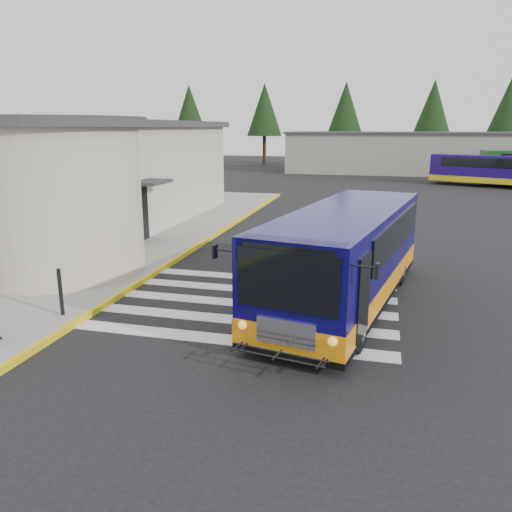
# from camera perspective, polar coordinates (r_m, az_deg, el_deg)

# --- Properties ---
(ground) EXTENTS (140.00, 140.00, 0.00)m
(ground) POSITION_cam_1_polar(r_m,az_deg,el_deg) (14.20, 1.62, -4.58)
(ground) COLOR black
(ground) RESTS_ON ground
(sidewalk) EXTENTS (10.00, 34.00, 0.15)m
(sidewalk) POSITION_cam_1_polar(r_m,az_deg,el_deg) (21.33, -20.13, 1.24)
(sidewalk) COLOR gray
(sidewalk) RESTS_ON ground
(curb_strip) EXTENTS (0.12, 34.00, 0.16)m
(curb_strip) POSITION_cam_1_polar(r_m,az_deg,el_deg) (19.02, -7.68, 0.49)
(curb_strip) COLOR yellow
(curb_strip) RESTS_ON ground
(station_building) EXTENTS (12.70, 18.70, 4.80)m
(station_building) POSITION_cam_1_polar(r_m,az_deg,el_deg) (24.37, -20.44, 8.72)
(station_building) COLOR beige
(station_building) RESTS_ON ground
(crosswalk) EXTENTS (8.00, 5.35, 0.01)m
(crosswalk) POSITION_cam_1_polar(r_m,az_deg,el_deg) (13.58, -1.19, -5.45)
(crosswalk) COLOR silver
(crosswalk) RESTS_ON ground
(depot_building) EXTENTS (26.40, 8.40, 4.20)m
(depot_building) POSITION_cam_1_polar(r_m,az_deg,el_deg) (55.25, 17.77, 11.18)
(depot_building) COLOR gray
(depot_building) RESTS_ON ground
(tree_line) EXTENTS (58.40, 4.40, 10.00)m
(tree_line) POSITION_cam_1_polar(r_m,az_deg,el_deg) (63.23, 17.98, 15.74)
(tree_line) COLOR black
(tree_line) RESTS_ON ground
(transit_bus) EXTENTS (4.39, 9.39, 2.57)m
(transit_bus) POSITION_cam_1_polar(r_m,az_deg,el_deg) (13.40, 10.16, -0.46)
(transit_bus) COLOR #0C0751
(transit_bus) RESTS_ON ground
(bollard) EXTENTS (0.10, 0.10, 1.18)m
(bollard) POSITION_cam_1_polar(r_m,az_deg,el_deg) (13.10, -21.44, -3.84)
(bollard) COLOR black
(bollard) RESTS_ON sidewalk
(far_bus_a) EXTENTS (8.50, 5.49, 2.13)m
(far_bus_a) POSITION_cam_1_polar(r_m,az_deg,el_deg) (44.89, 24.75, 9.03)
(far_bus_a) COLOR #1C0865
(far_bus_a) RESTS_ON ground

